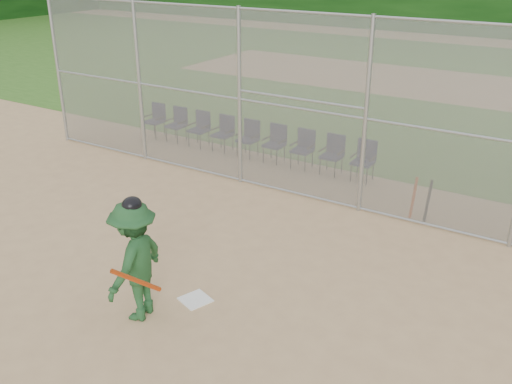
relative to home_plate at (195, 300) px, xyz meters
The scene contains 16 objects.
ground 0.51m from the home_plate, 104.41° to the right, with size 100.00×100.00×0.00m, color tan.
grass_strip 17.51m from the home_plate, 90.41° to the left, with size 100.00×100.00×0.00m, color #33641E.
dirt_patch_far 17.51m from the home_plate, 90.41° to the left, with size 24.00×24.00×0.00m, color tan.
backstop_fence 4.96m from the home_plate, 91.61° to the left, with size 16.09×0.09×4.00m.
home_plate is the anchor object (origin of this frame).
batter_at_plate 1.29m from the home_plate, 122.16° to the right, with size 1.01×1.39×1.96m.
spare_bats 5.26m from the home_plate, 66.84° to the left, with size 0.36×0.29×0.84m.
chair_0 8.71m from the home_plate, 135.42° to the left, with size 0.54×0.52×0.96m, color black, non-canonical shape.
chair_1 8.15m from the home_plate, 131.42° to the left, with size 0.54×0.52×0.96m, color black, non-canonical shape.
chair_2 7.64m from the home_plate, 126.85° to the left, with size 0.54×0.52×0.96m, color black, non-canonical shape.
chair_3 7.19m from the home_plate, 121.68° to the left, with size 0.54×0.52×0.96m, color black, non-canonical shape.
chair_4 6.80m from the home_plate, 115.85° to the left, with size 0.54×0.52×0.96m, color black, non-canonical shape.
chair_5 6.49m from the home_plate, 109.39° to the left, with size 0.54×0.52×0.96m, color black, non-canonical shape.
chair_6 6.27m from the home_plate, 102.38° to the left, with size 0.54×0.52×0.96m, color black, non-canonical shape.
chair_7 6.14m from the home_plate, 94.97° to the left, with size 0.54×0.52×0.96m, color black, non-canonical shape.
chair_8 6.13m from the home_plate, 87.39° to the left, with size 0.54×0.52×0.96m, color black, non-canonical shape.
Camera 1 is at (4.97, -5.43, 5.12)m, focal length 40.00 mm.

